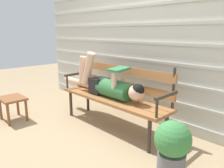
{
  "coord_description": "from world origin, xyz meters",
  "views": [
    {
      "loc": [
        1.99,
        -1.72,
        1.26
      ],
      "look_at": [
        0.0,
        0.19,
        0.6
      ],
      "focal_mm": 34.9,
      "sensor_mm": 36.0,
      "label": 1
    }
  ],
  "objects": [
    {
      "name": "park_bench",
      "position": [
        0.0,
        0.25,
        0.48
      ],
      "size": [
        1.68,
        0.44,
        0.89
      ],
      "color": "#9E6638",
      "rests_on": "ground"
    },
    {
      "name": "house_siding",
      "position": [
        0.0,
        0.76,
        1.12
      ],
      "size": [
        4.62,
        0.08,
        2.23
      ],
      "color": "beige",
      "rests_on": "ground"
    },
    {
      "name": "reclining_person",
      "position": [
        -0.1,
        0.19,
        0.57
      ],
      "size": [
        1.68,
        0.26,
        0.58
      ],
      "color": "#33703D"
    },
    {
      "name": "footstool",
      "position": [
        -1.17,
        -0.69,
        0.28
      ],
      "size": [
        0.4,
        0.31,
        0.34
      ],
      "color": "brown",
      "rests_on": "ground"
    },
    {
      "name": "potted_plant",
      "position": [
        1.13,
        -0.18,
        0.3
      ],
      "size": [
        0.32,
        0.32,
        0.54
      ],
      "color": "slate",
      "rests_on": "ground"
    },
    {
      "name": "ground_plane",
      "position": [
        0.0,
        0.0,
        0.0
      ],
      "size": [
        12.0,
        12.0,
        0.0
      ],
      "primitive_type": "plane",
      "color": "tan"
    }
  ]
}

